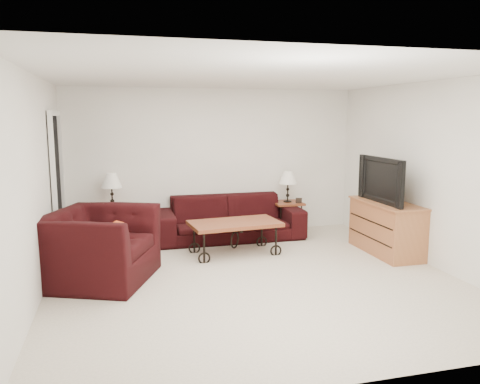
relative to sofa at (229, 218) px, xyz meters
name	(u,v)px	position (x,y,z in m)	size (l,w,h in m)	color
ground	(254,278)	(-0.16, -2.02, -0.35)	(5.00, 5.00, 0.00)	silver
wall_back	(214,162)	(-0.16, 0.48, 0.90)	(5.00, 0.02, 2.50)	white
wall_front	(352,225)	(-0.16, -4.52, 0.90)	(5.00, 0.02, 2.50)	white
wall_left	(35,188)	(-2.66, -2.02, 0.90)	(0.02, 5.00, 2.50)	white
wall_right	(431,174)	(2.34, -2.02, 0.90)	(0.02, 5.00, 2.50)	white
ceiling	(255,76)	(-0.16, -2.02, 2.15)	(5.00, 5.00, 0.00)	white
doorway	(57,187)	(-2.63, -0.37, 0.67)	(0.08, 0.94, 2.04)	black
sofa	(229,218)	(0.00, 0.00, 0.00)	(2.43, 0.95, 0.71)	black
side_table_left	(113,226)	(-1.88, 0.18, -0.07)	(0.52, 0.52, 0.57)	brown
side_table_right	(287,217)	(1.10, 0.18, -0.08)	(0.50, 0.50, 0.54)	brown
lamp_left	(112,191)	(-1.88, 0.18, 0.50)	(0.32, 0.32, 0.57)	black
lamp_right	(288,187)	(1.10, 0.18, 0.46)	(0.31, 0.31, 0.54)	black
photo_frame_left	(103,208)	(-2.03, 0.03, 0.26)	(0.11, 0.02, 0.09)	black
photo_frame_right	(299,200)	(1.25, 0.03, 0.23)	(0.11, 0.01, 0.09)	black
coffee_table	(235,238)	(-0.13, -0.91, -0.11)	(1.31, 0.71, 0.49)	brown
armchair	(99,246)	(-2.03, -1.60, 0.08)	(1.35, 1.18, 0.88)	black
throw_pillow	(111,240)	(-1.88, -1.65, 0.17)	(0.40, 0.10, 0.40)	#C94219
tv_stand	(386,228)	(2.07, -1.42, 0.03)	(0.54, 1.29, 0.77)	#B87544
television	(387,180)	(2.05, -1.42, 0.75)	(1.16, 0.15, 0.67)	black
backpack	(287,223)	(0.97, -0.18, -0.11)	(0.38, 0.29, 0.50)	black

